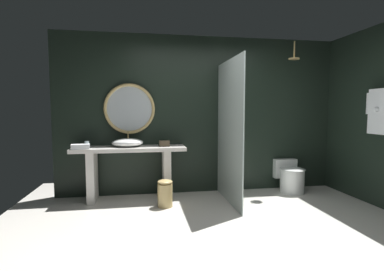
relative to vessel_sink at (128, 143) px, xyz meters
The scene contains 14 objects.
ground_plane 2.23m from the vessel_sink, 52.60° to the right, with size 5.76×5.76×0.00m, color silver.
back_wall_panel 1.34m from the vessel_sink, 12.42° to the left, with size 4.80×0.10×2.60m, color black.
side_wall_right 3.72m from the vessel_sink, 13.55° to the right, with size 0.10×2.47×2.60m, color black.
vanity_counter 0.34m from the vessel_sink, 49.34° to the right, with size 1.70×0.48×0.82m.
vessel_sink is the anchor object (origin of this frame).
tumbler_cup 0.59m from the vessel_sink, behind, with size 0.07×0.07×0.11m, color silver.
tissue_box 0.57m from the vessel_sink, ahead, with size 0.16×0.13×0.09m, color #3D3323.
round_wall_mirror 0.55m from the vessel_sink, 80.46° to the left, with size 0.80×0.05×0.80m.
shower_glass_panel 1.57m from the vessel_sink, 15.08° to the right, with size 0.02×1.26×2.13m, color silver.
rain_shower_head 3.01m from the vessel_sink, ahead, with size 0.18×0.18×0.29m.
hanging_bathrobe 3.65m from the vessel_sink, 17.25° to the right, with size 0.20×0.50×0.69m.
toilet 2.78m from the vessel_sink, ahead, with size 0.42×0.61×0.53m.
waste_bin 0.99m from the vessel_sink, 41.59° to the right, with size 0.22×0.22×0.40m.
folded_hand_towel 0.68m from the vessel_sink, 165.05° to the right, with size 0.26×0.14×0.07m, color white.
Camera 1 is at (-1.02, -2.98, 1.38)m, focal length 27.47 mm.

